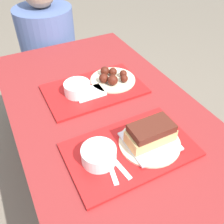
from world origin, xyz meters
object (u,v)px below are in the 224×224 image
bowl_coleslaw_far (77,88)px  person_seated_across (47,38)px  tray_near (130,150)px  wings_plate_far (112,78)px  tray_far (94,89)px  bowl_coleslaw_near (99,154)px  brisket_sandwich_plate (150,137)px

bowl_coleslaw_far → person_seated_across: (0.06, 0.76, -0.08)m
tray_near → wings_plate_far: size_ratio=2.08×
tray_far → wings_plate_far: wings_plate_far is taller
bowl_coleslaw_near → brisket_sandwich_plate: size_ratio=0.53×
person_seated_across → tray_near: bearing=-90.9°
bowl_coleslaw_near → wings_plate_far: wings_plate_far is taller
tray_far → bowl_coleslaw_near: bowl_coleslaw_near is taller
brisket_sandwich_plate → wings_plate_far: bearing=81.3°
wings_plate_far → tray_far: bearing=-171.1°
tray_near → tray_far: bearing=84.8°
tray_far → bowl_coleslaw_near: size_ratio=3.80×
tray_near → person_seated_across: (0.02, 1.16, -0.05)m
brisket_sandwich_plate → bowl_coleslaw_far: brisket_sandwich_plate is taller
bowl_coleslaw_far → tray_near: bearing=-83.2°
tray_near → brisket_sandwich_plate: brisket_sandwich_plate is taller
tray_far → bowl_coleslaw_far: (-0.08, -0.00, 0.04)m
bowl_coleslaw_near → bowl_coleslaw_far: size_ratio=1.00×
brisket_sandwich_plate → wings_plate_far: (0.06, 0.42, -0.02)m
tray_near → person_seated_across: size_ratio=0.68×
tray_far → bowl_coleslaw_near: (-0.16, -0.39, 0.04)m
bowl_coleslaw_near → bowl_coleslaw_far: (0.07, 0.39, 0.00)m
brisket_sandwich_plate → tray_far: bearing=95.5°
tray_near → person_seated_across: bearing=89.1°
tray_far → bowl_coleslaw_near: bearing=-111.8°
person_seated_across → brisket_sandwich_plate: bearing=-87.2°
tray_far → brisket_sandwich_plate: (0.04, -0.41, 0.04)m
brisket_sandwich_plate → bowl_coleslaw_far: (-0.12, 0.40, -0.01)m
tray_far → brisket_sandwich_plate: 0.41m
bowl_coleslaw_near → person_seated_across: (0.14, 1.15, -0.08)m
brisket_sandwich_plate → bowl_coleslaw_far: size_ratio=1.88×
tray_far → wings_plate_far: size_ratio=2.08×
brisket_sandwich_plate → person_seated_across: bearing=92.8°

